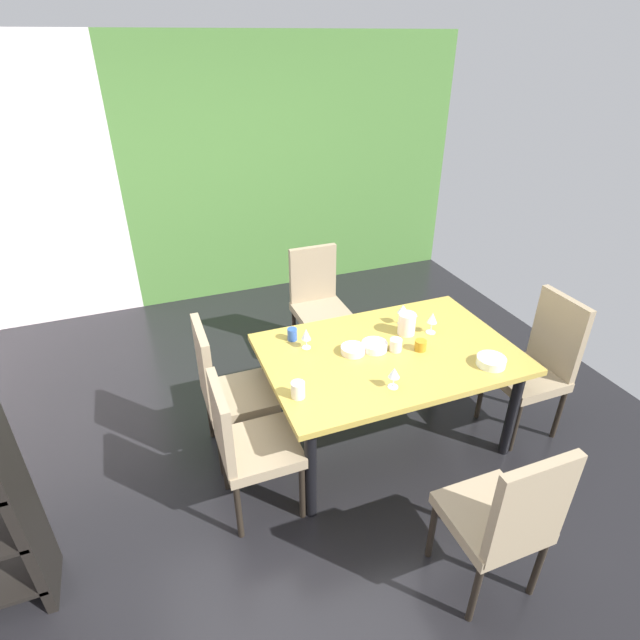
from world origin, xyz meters
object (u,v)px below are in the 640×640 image
chair_head_far (318,299)px  wine_glass_corner (403,310)px  cup_center (396,345)px  pitcher_near_shelf (407,324)px  dining_table (389,361)px  chair_left_far (225,387)px  chair_left_near (246,442)px  cup_front (421,345)px  wine_glass_south (432,319)px  cup_near_window (298,390)px  wine_glass_left (394,373)px  serving_bowl_right (374,346)px  serving_bowl_north (353,350)px  chair_right_near (539,361)px  cup_rear (292,334)px  wine_glass_east (306,335)px  serving_bowl_west (491,361)px  chair_head_near (506,517)px

chair_head_far → wine_glass_corner: size_ratio=6.51×
cup_center → pitcher_near_shelf: 0.24m
dining_table → chair_left_far: bearing=166.2°
chair_left_near → cup_front: size_ratio=12.12×
wine_glass_south → pitcher_near_shelf: (-0.17, 0.05, -0.03)m
cup_near_window → pitcher_near_shelf: (0.93, 0.39, 0.03)m
dining_table → chair_head_far: size_ratio=1.66×
wine_glass_left → cup_center: (0.20, 0.34, -0.06)m
chair_left_near → pitcher_near_shelf: size_ratio=6.05×
chair_left_near → serving_bowl_right: chair_left_near is taller
wine_glass_south → chair_left_near: bearing=-165.6°
serving_bowl_north → pitcher_near_shelf: 0.46m
chair_left_near → chair_right_near: chair_right_near is taller
chair_head_far → cup_center: size_ratio=11.62×
dining_table → wine_glass_corner: wine_glass_corner is taller
dining_table → cup_center: 0.13m
wine_glass_corner → serving_bowl_right: size_ratio=0.88×
wine_glass_south → cup_rear: 0.97m
chair_left_far → wine_glass_corner: (1.30, 0.03, 0.30)m
wine_glass_east → cup_rear: size_ratio=1.68×
serving_bowl_west → cup_front: (-0.32, 0.31, 0.01)m
serving_bowl_west → cup_near_window: bearing=173.8°
serving_bowl_right → chair_right_near: bearing=-15.6°
serving_bowl_right → cup_rear: cup_rear is taller
wine_glass_left → cup_rear: bearing=118.5°
chair_left_far → chair_left_near: chair_left_far is taller
wine_glass_corner → chair_left_near: bearing=-157.1°
chair_left_near → serving_bowl_right: (0.96, 0.32, 0.24)m
wine_glass_south → wine_glass_corner: (-0.13, 0.18, 0.00)m
dining_table → chair_head_far: 1.23m
pitcher_near_shelf → cup_near_window: bearing=-157.1°
pitcher_near_shelf → chair_head_far: bearing=103.5°
dining_table → cup_front: cup_front is taller
cup_front → chair_head_far: bearing=100.4°
dining_table → chair_head_far: (-0.04, 1.22, -0.12)m
wine_glass_south → serving_bowl_right: (-0.46, -0.05, -0.09)m
chair_head_far → chair_head_near: bearing=90.6°
chair_left_far → wine_glass_left: 1.11m
dining_table → cup_near_window: bearing=-161.9°
chair_head_near → serving_bowl_west: chair_head_near is taller
pitcher_near_shelf → serving_bowl_west: bearing=-59.9°
chair_right_near → chair_left_far: bearing=76.2°
chair_head_far → chair_right_near: size_ratio=0.94×
serving_bowl_north → cup_near_window: size_ratio=1.61×
wine_glass_south → cup_front: bearing=-138.0°
wine_glass_corner → cup_front: 0.36m
cup_center → serving_bowl_north: bearing=165.0°
wine_glass_corner → cup_center: wine_glass_corner is taller
serving_bowl_right → cup_near_window: size_ratio=1.75×
chair_left_far → cup_near_window: bearing=34.5°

